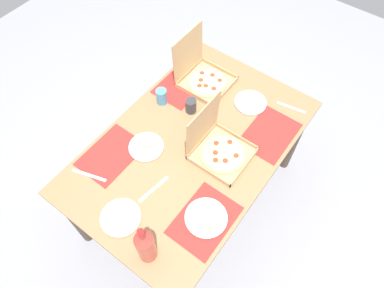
% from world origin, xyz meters
% --- Properties ---
extents(ground_plane, '(6.00, 6.00, 0.00)m').
position_xyz_m(ground_plane, '(0.00, 0.00, 0.00)').
color(ground_plane, gray).
extents(dining_table, '(1.50, 0.97, 0.77)m').
position_xyz_m(dining_table, '(0.00, 0.00, 0.66)').
color(dining_table, '#3F3328').
rests_on(dining_table, ground_plane).
extents(placemat_near_left, '(0.36, 0.26, 0.00)m').
position_xyz_m(placemat_near_left, '(-0.34, -0.33, 0.77)').
color(placemat_near_left, red).
rests_on(placemat_near_left, dining_table).
extents(placemat_near_right, '(0.36, 0.26, 0.00)m').
position_xyz_m(placemat_near_right, '(0.34, -0.33, 0.77)').
color(placemat_near_right, red).
rests_on(placemat_near_right, dining_table).
extents(placemat_far_left, '(0.36, 0.26, 0.00)m').
position_xyz_m(placemat_far_left, '(-0.34, 0.33, 0.77)').
color(placemat_far_left, red).
rests_on(placemat_far_left, dining_table).
extents(placemat_far_right, '(0.36, 0.26, 0.00)m').
position_xyz_m(placemat_far_right, '(0.34, 0.33, 0.77)').
color(placemat_far_right, red).
rests_on(placemat_far_right, dining_table).
extents(pizza_box_corner_right, '(0.30, 0.31, 0.34)m').
position_xyz_m(pizza_box_corner_right, '(0.04, -0.15, 0.82)').
color(pizza_box_corner_right, tan).
rests_on(pizza_box_corner_right, dining_table).
extents(pizza_box_corner_left, '(0.30, 0.31, 0.34)m').
position_xyz_m(pizza_box_corner_left, '(0.44, 0.24, 0.82)').
color(pizza_box_corner_left, tan).
rests_on(pizza_box_corner_left, dining_table).
extents(plate_far_left, '(0.22, 0.22, 0.03)m').
position_xyz_m(plate_far_left, '(-0.33, -0.34, 0.78)').
color(plate_far_left, white).
rests_on(plate_far_left, dining_table).
extents(plate_near_right, '(0.20, 0.20, 0.03)m').
position_xyz_m(plate_near_right, '(-0.18, 0.20, 0.78)').
color(plate_near_right, white).
rests_on(plate_near_right, dining_table).
extents(plate_middle, '(0.21, 0.21, 0.02)m').
position_xyz_m(plate_middle, '(-0.59, 0.02, 0.78)').
color(plate_middle, white).
rests_on(plate_middle, dining_table).
extents(plate_far_right, '(0.20, 0.20, 0.02)m').
position_xyz_m(plate_far_right, '(0.47, -0.12, 0.78)').
color(plate_far_right, white).
rests_on(plate_far_right, dining_table).
extents(soda_bottle, '(0.09, 0.09, 0.32)m').
position_xyz_m(soda_bottle, '(-0.64, -0.21, 0.90)').
color(soda_bottle, '#B2382D').
rests_on(soda_bottle, dining_table).
extents(cup_spare, '(0.07, 0.07, 0.10)m').
position_xyz_m(cup_spare, '(0.20, 0.15, 0.82)').
color(cup_spare, '#333338').
rests_on(cup_spare, dining_table).
extents(cup_red, '(0.07, 0.07, 0.10)m').
position_xyz_m(cup_red, '(0.15, 0.35, 0.82)').
color(cup_red, teal).
rests_on(cup_red, dining_table).
extents(knife_by_near_left, '(0.21, 0.05, 0.00)m').
position_xyz_m(knife_by_near_left, '(-0.36, -0.01, 0.77)').
color(knife_by_near_left, '#B7B7BC').
rests_on(knife_by_near_left, dining_table).
extents(fork_by_far_right, '(0.05, 0.19, 0.00)m').
position_xyz_m(fork_by_far_right, '(0.59, -0.34, 0.77)').
color(fork_by_far_right, '#B7B7BC').
rests_on(fork_by_far_right, dining_table).
extents(knife_by_far_left, '(0.08, 0.21, 0.00)m').
position_xyz_m(knife_by_far_left, '(-0.51, 0.34, 0.77)').
color(knife_by_far_left, '#B7B7BC').
rests_on(knife_by_far_left, dining_table).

